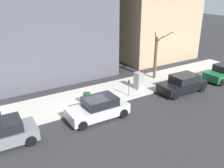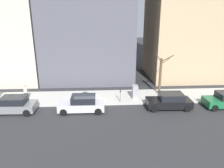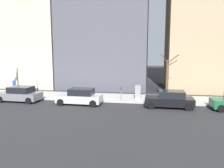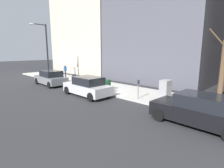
% 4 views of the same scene
% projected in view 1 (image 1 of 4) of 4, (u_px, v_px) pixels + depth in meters
% --- Properties ---
extents(ground_plane, '(120.00, 120.00, 0.00)m').
position_uv_depth(ground_plane, '(94.00, 110.00, 18.36)').
color(ground_plane, '#2B2B2D').
extents(sidewalk, '(4.00, 36.00, 0.15)m').
position_uv_depth(sidewalk, '(83.00, 99.00, 19.91)').
color(sidewalk, '#B2AFA8').
rests_on(sidewalk, ground).
extents(parked_car_black, '(1.98, 4.23, 1.52)m').
position_uv_depth(parked_car_black, '(183.00, 84.00, 21.18)').
color(parked_car_black, black).
rests_on(parked_car_black, ground).
extents(parked_car_silver, '(1.95, 4.22, 1.52)m').
position_uv_depth(parked_car_silver, '(98.00, 108.00, 17.01)').
color(parked_car_silver, '#B7B7BC').
rests_on(parked_car_silver, ground).
extents(parking_meter, '(0.14, 0.10, 1.35)m').
position_uv_depth(parking_meter, '(129.00, 86.00, 20.02)').
color(parking_meter, slate).
rests_on(parking_meter, sidewalk).
extents(utility_box, '(0.83, 0.61, 1.43)m').
position_uv_depth(utility_box, '(139.00, 81.00, 21.53)').
color(utility_box, '#A8A399').
rests_on(utility_box, sidewalk).
extents(bare_tree, '(1.43, 1.82, 4.65)m').
position_uv_depth(bare_tree, '(156.00, 56.00, 23.44)').
color(bare_tree, brown).
rests_on(bare_tree, sidewalk).
extents(trash_bin, '(0.56, 0.56, 0.90)m').
position_uv_depth(trash_bin, '(87.00, 99.00, 18.78)').
color(trash_bin, '#14381E').
rests_on(trash_bin, sidewalk).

